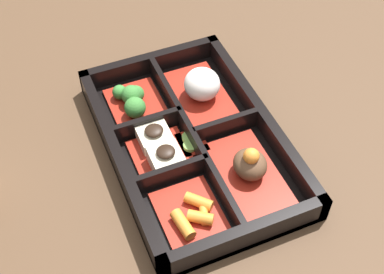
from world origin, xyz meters
name	(u,v)px	position (x,y,z in m)	size (l,w,h in m)	color
ground_plane	(192,149)	(0.00, 0.00, 0.00)	(3.00, 3.00, 0.00)	#4C3523
bento_base	(192,147)	(0.00, 0.00, 0.01)	(0.34, 0.22, 0.01)	black
bento_rim	(191,140)	(0.00, 0.00, 0.02)	(0.34, 0.22, 0.04)	black
bowl_rice	(202,88)	(-0.08, 0.05, 0.03)	(0.13, 0.07, 0.05)	maroon
bowl_stew	(250,167)	(0.08, 0.05, 0.03)	(0.13, 0.07, 0.05)	maroon
bowl_greens	(133,101)	(-0.10, -0.05, 0.02)	(0.09, 0.08, 0.04)	maroon
bowl_tofu	(161,150)	(0.00, -0.05, 0.02)	(0.08, 0.08, 0.04)	maroon
bowl_carrots	(191,213)	(0.11, -0.05, 0.02)	(0.09, 0.08, 0.02)	maroon
bowl_pickles	(192,143)	(0.00, 0.00, 0.01)	(0.04, 0.04, 0.01)	maroon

